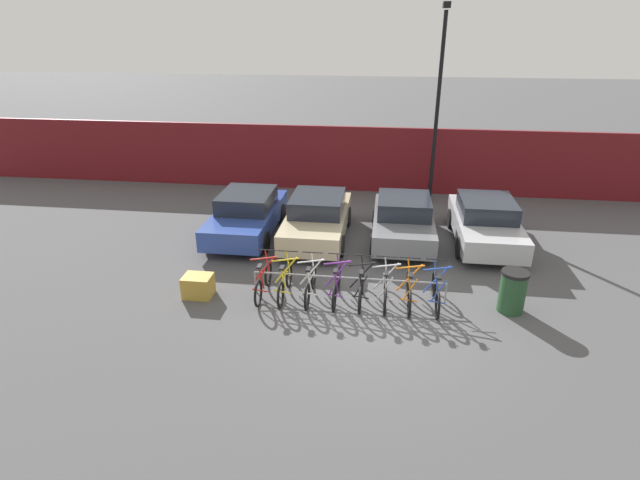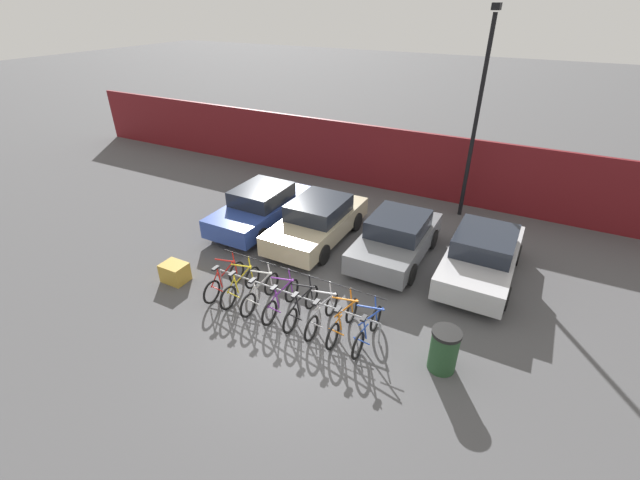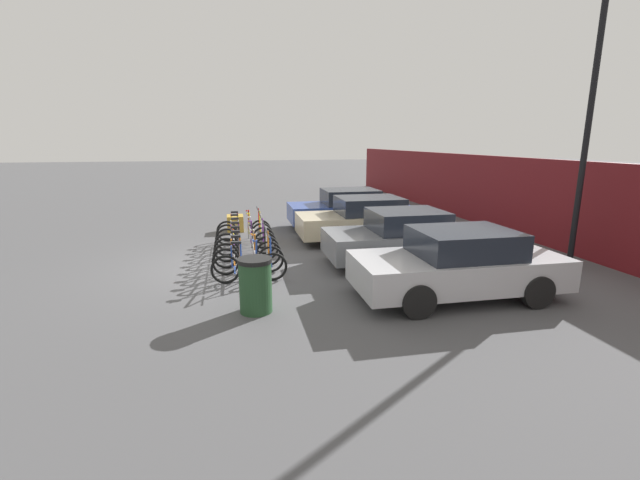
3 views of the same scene
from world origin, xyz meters
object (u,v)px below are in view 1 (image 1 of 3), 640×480
(bicycle_yellow, at_px, (285,283))
(trash_bin, at_px, (513,291))
(bicycle_silver, at_px, (385,289))
(car_grey, at_px, (403,220))
(bike_rack, at_px, (348,280))
(cargo_crate, at_px, (198,286))
(car_silver, at_px, (485,222))
(car_beige, at_px, (317,218))
(lamp_post, at_px, (438,98))
(bicycle_orange, at_px, (409,291))
(bicycle_blue, at_px, (436,292))
(bicycle_white, at_px, (310,284))
(car_blue, at_px, (247,214))
(bicycle_purple, at_px, (337,286))
(bicycle_red, at_px, (263,281))
(bicycle_black, at_px, (361,288))

(bicycle_yellow, bearing_deg, trash_bin, -3.23)
(bicycle_silver, relative_size, car_grey, 0.44)
(bike_rack, distance_m, cargo_crate, 3.73)
(bike_rack, relative_size, car_silver, 1.14)
(car_beige, bearing_deg, lamp_post, 47.96)
(bicycle_orange, bearing_deg, bicycle_yellow, -179.13)
(bicycle_orange, distance_m, trash_bin, 2.39)
(bicycle_yellow, distance_m, bicycle_orange, 3.02)
(lamp_post, distance_m, trash_bin, 8.70)
(bicycle_blue, bearing_deg, bicycle_white, -179.92)
(car_silver, xyz_separation_m, lamp_post, (-1.38, 3.88, 3.14))
(car_blue, height_order, trash_bin, car_blue)
(cargo_crate, bearing_deg, bicycle_blue, 2.51)
(cargo_crate, bearing_deg, lamp_post, 53.03)
(bicycle_purple, distance_m, bicycle_blue, 2.38)
(bicycle_white, relative_size, bicycle_orange, 1.00)
(bicycle_silver, bearing_deg, bicycle_white, 178.45)
(bicycle_yellow, xyz_separation_m, bicycle_white, (0.64, 0.00, 0.00))
(lamp_post, relative_size, cargo_crate, 9.92)
(trash_bin, bearing_deg, bicycle_orange, -179.02)
(bike_rack, relative_size, trash_bin, 4.61)
(bicycle_yellow, height_order, bicycle_orange, same)
(bicycle_white, height_order, bicycle_silver, same)
(car_silver, bearing_deg, bicycle_red, -145.57)
(bicycle_black, height_order, car_blue, car_blue)
(bicycle_red, relative_size, car_silver, 0.41)
(bicycle_white, height_order, bicycle_purple, same)
(bicycle_blue, bearing_deg, bicycle_silver, -179.92)
(bicycle_yellow, xyz_separation_m, bicycle_black, (1.88, 0.00, 0.00))
(bicycle_purple, xyz_separation_m, trash_bin, (4.12, 0.04, 0.14))
(bicycle_black, distance_m, car_blue, 5.42)
(car_beige, bearing_deg, trash_bin, -36.24)
(bicycle_blue, height_order, car_grey, car_grey)
(bicycle_white, bearing_deg, trash_bin, 2.10)
(bike_rack, distance_m, lamp_post, 8.86)
(bicycle_black, height_order, car_beige, car_beige)
(bicycle_orange, distance_m, car_silver, 4.77)
(bicycle_blue, bearing_deg, cargo_crate, -177.40)
(bicycle_yellow, distance_m, car_silver, 6.81)
(car_silver, bearing_deg, trash_bin, -90.46)
(bike_rack, height_order, bicycle_yellow, bicycle_yellow)
(bicycle_silver, height_order, bicycle_blue, same)
(bicycle_silver, bearing_deg, car_silver, 52.51)
(bike_rack, relative_size, bicycle_black, 2.77)
(bicycle_silver, distance_m, bicycle_blue, 1.19)
(bike_rack, relative_size, bicycle_orange, 2.77)
(bicycle_silver, relative_size, car_blue, 0.41)
(bicycle_white, height_order, bicycle_black, same)
(bicycle_orange, distance_m, bicycle_blue, 0.64)
(bicycle_silver, distance_m, cargo_crate, 4.61)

